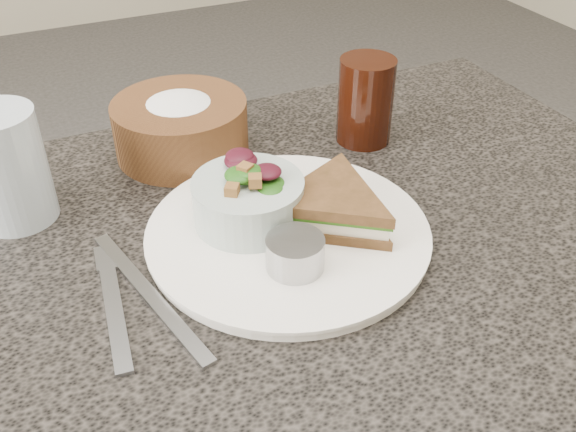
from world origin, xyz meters
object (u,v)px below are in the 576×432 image
(sandwich, at_px, (332,207))
(dinner_plate, at_px, (288,234))
(dressing_ramekin, at_px, (295,254))
(cola_glass, at_px, (366,97))
(bread_basket, at_px, (180,119))
(water_glass, at_px, (6,167))
(salad_bowl, at_px, (248,194))

(sandwich, bearing_deg, dinner_plate, -155.95)
(dressing_ramekin, distance_m, cola_glass, 0.30)
(bread_basket, xyz_separation_m, water_glass, (-0.21, -0.06, 0.02))
(sandwich, xyz_separation_m, bread_basket, (-0.09, 0.23, 0.01))
(dressing_ramekin, height_order, bread_basket, bread_basket)
(salad_bowl, bearing_deg, dressing_ramekin, -82.60)
(dinner_plate, xyz_separation_m, salad_bowl, (-0.03, 0.03, 0.04))
(dinner_plate, bearing_deg, sandwich, -11.46)
(dinner_plate, relative_size, salad_bowl, 2.51)
(salad_bowl, xyz_separation_m, dressing_ramekin, (0.01, -0.09, -0.02))
(salad_bowl, bearing_deg, water_glass, 149.66)
(dinner_plate, distance_m, dressing_ramekin, 0.07)
(sandwich, height_order, cola_glass, cola_glass)
(dressing_ramekin, bearing_deg, bread_basket, 95.53)
(dinner_plate, distance_m, cola_glass, 0.25)
(dressing_ramekin, bearing_deg, water_glass, 136.71)
(salad_bowl, height_order, bread_basket, bread_basket)
(bread_basket, height_order, water_glass, water_glass)
(salad_bowl, height_order, dressing_ramekin, salad_bowl)
(sandwich, bearing_deg, cola_glass, 86.02)
(salad_bowl, bearing_deg, cola_glass, 29.94)
(cola_glass, bearing_deg, bread_basket, 163.45)
(water_glass, bearing_deg, salad_bowl, -30.34)
(water_glass, bearing_deg, dressing_ramekin, -43.29)
(salad_bowl, bearing_deg, dinner_plate, -45.27)
(dressing_ramekin, distance_m, water_glass, 0.33)
(salad_bowl, height_order, water_glass, water_glass)
(salad_bowl, xyz_separation_m, bread_basket, (-0.02, 0.19, 0.00))
(water_glass, bearing_deg, sandwich, -29.71)
(salad_bowl, distance_m, cola_glass, 0.25)
(dinner_plate, distance_m, water_glass, 0.31)
(cola_glass, bearing_deg, dressing_ramekin, -133.28)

